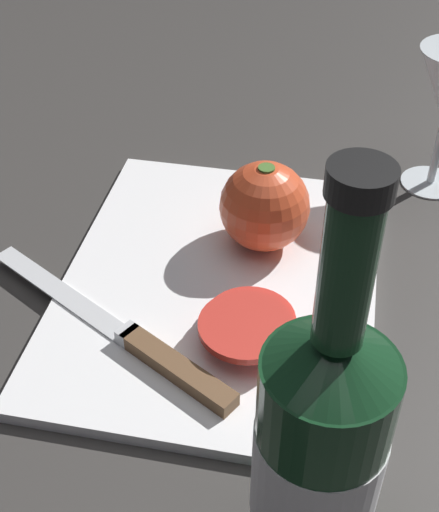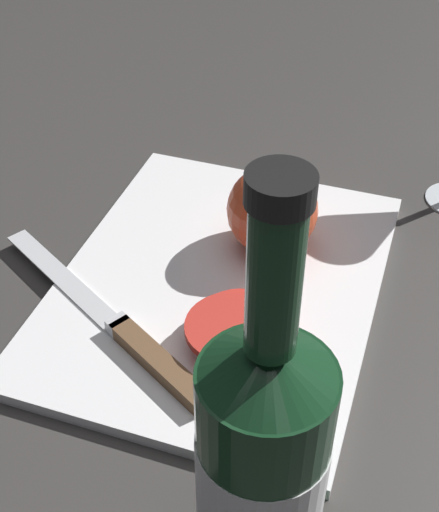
% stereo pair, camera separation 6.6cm
% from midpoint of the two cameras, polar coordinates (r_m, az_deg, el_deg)
% --- Properties ---
extents(ground_plane, '(3.00, 3.00, 0.00)m').
position_cam_midpoint_polar(ground_plane, '(0.75, 1.58, 1.15)').
color(ground_plane, '#383533').
extents(cutting_board, '(0.38, 0.30, 0.01)m').
position_cam_midpoint_polar(cutting_board, '(0.69, -2.76, -2.40)').
color(cutting_board, white).
rests_on(cutting_board, ground_plane).
extents(wine_bottle, '(0.08, 0.08, 0.31)m').
position_cam_midpoint_polar(wine_bottle, '(0.44, 3.55, -15.76)').
color(wine_bottle, '#14381E').
rests_on(wine_bottle, ground_plane).
extents(whole_tomato, '(0.09, 0.09, 0.09)m').
position_cam_midpoint_polar(whole_tomato, '(0.70, 0.92, 3.90)').
color(whole_tomato, '#DB4C28').
rests_on(whole_tomato, cutting_board).
extents(knife, '(0.17, 0.27, 0.01)m').
position_cam_midpoint_polar(knife, '(0.62, -8.57, -7.73)').
color(knife, silver).
rests_on(knife, cutting_board).
extents(tomato_slice_stack_near, '(0.11, 0.08, 0.03)m').
position_cam_midpoint_polar(tomato_slice_stack_near, '(0.62, -0.73, -5.53)').
color(tomato_slice_stack_near, red).
rests_on(tomato_slice_stack_near, cutting_board).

